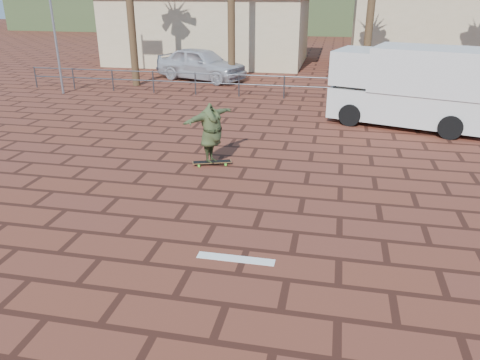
% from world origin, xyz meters
% --- Properties ---
extents(ground, '(120.00, 120.00, 0.00)m').
position_xyz_m(ground, '(0.00, 0.00, 0.00)').
color(ground, brown).
rests_on(ground, ground).
extents(paint_stripe, '(1.40, 0.22, 0.01)m').
position_xyz_m(paint_stripe, '(0.70, -1.20, 0.00)').
color(paint_stripe, white).
rests_on(paint_stripe, ground).
extents(guardrail, '(24.06, 0.06, 1.00)m').
position_xyz_m(guardrail, '(0.00, 12.00, 0.68)').
color(guardrail, '#47494F').
rests_on(guardrail, ground).
extents(building_west, '(12.60, 7.60, 4.50)m').
position_xyz_m(building_west, '(-6.00, 22.00, 2.28)').
color(building_west, beige).
rests_on(building_west, ground).
extents(building_east, '(10.60, 6.60, 5.00)m').
position_xyz_m(building_east, '(8.00, 24.00, 2.54)').
color(building_east, beige).
rests_on(building_east, ground).
extents(hill_front, '(70.00, 18.00, 6.00)m').
position_xyz_m(hill_front, '(0.00, 50.00, 3.00)').
color(hill_front, '#384C28').
rests_on(hill_front, ground).
extents(longboard, '(1.07, 0.57, 0.10)m').
position_xyz_m(longboard, '(-0.94, 3.33, 0.08)').
color(longboard, olive).
rests_on(longboard, ground).
extents(skateboarder, '(1.27, 2.03, 1.61)m').
position_xyz_m(skateboarder, '(-0.94, 3.33, 0.91)').
color(skateboarder, '#3B4826').
rests_on(skateboarder, longboard).
extents(campervan, '(5.56, 3.56, 2.67)m').
position_xyz_m(campervan, '(4.74, 8.58, 1.41)').
color(campervan, silver).
rests_on(campervan, ground).
extents(car_silver, '(5.23, 3.47, 1.65)m').
position_xyz_m(car_silver, '(-4.77, 15.61, 0.83)').
color(car_silver, '#B7B8BE').
rests_on(car_silver, ground).
extents(car_white, '(4.43, 1.97, 1.41)m').
position_xyz_m(car_white, '(5.76, 13.99, 0.71)').
color(car_white, silver).
rests_on(car_white, ground).
extents(street_sign, '(0.44, 0.14, 2.20)m').
position_xyz_m(street_sign, '(6.32, 12.00, 1.54)').
color(street_sign, gray).
rests_on(street_sign, ground).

